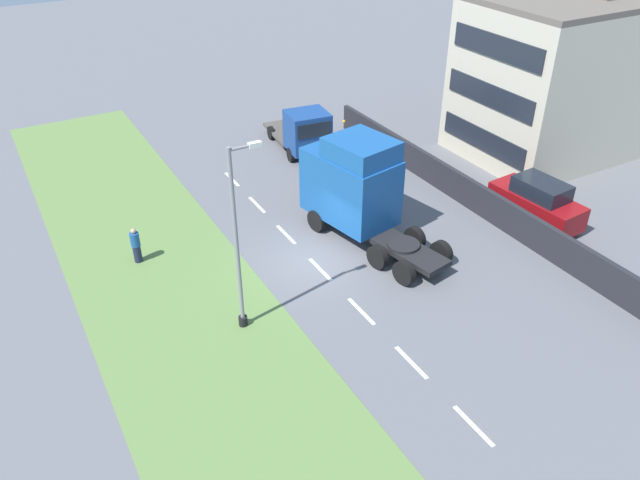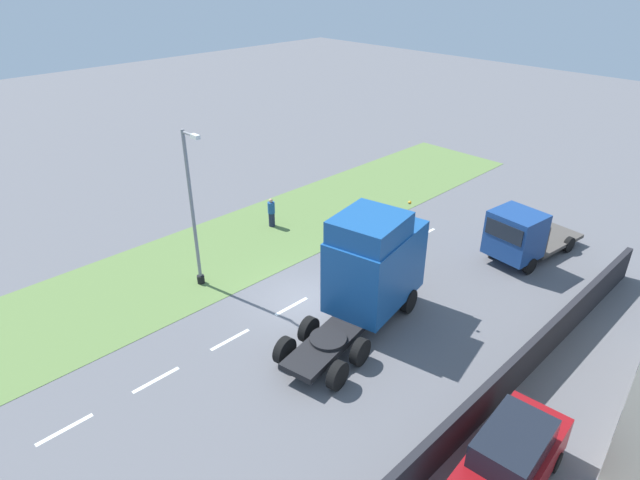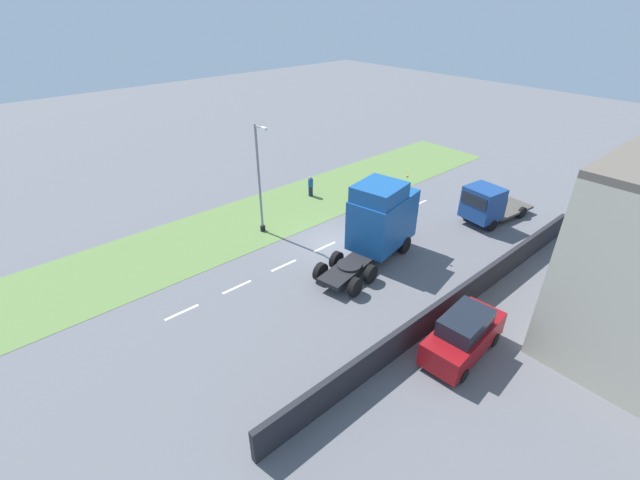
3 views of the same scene
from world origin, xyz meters
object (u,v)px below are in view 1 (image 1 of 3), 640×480
object	(u,v)px
flatbed_truck	(304,132)
pedestrian	(136,246)
parked_car	(537,202)
lorry_cab	(355,187)
lamp_post	(239,251)

from	to	relation	value
flatbed_truck	pedestrian	world-z (taller)	flatbed_truck
parked_car	lorry_cab	bearing A→B (deg)	152.37
lorry_cab	parked_car	bearing A→B (deg)	-33.99
pedestrian	lorry_cab	bearing A→B (deg)	-15.16
parked_car	pedestrian	distance (m)	18.23
flatbed_truck	parked_car	distance (m)	13.30
parked_car	pedestrian	bearing A→B (deg)	156.52
lorry_cab	flatbed_truck	bearing A→B (deg)	65.51
parked_car	lamp_post	distance (m)	15.12
lamp_post	pedestrian	distance (m)	6.97
flatbed_truck	lamp_post	bearing A→B (deg)	59.84
lorry_cab	pedestrian	world-z (taller)	lorry_cab
lorry_cab	pedestrian	bearing A→B (deg)	153.88
flatbed_truck	parked_car	bearing A→B (deg)	123.01
lorry_cab	flatbed_truck	world-z (taller)	lorry_cab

